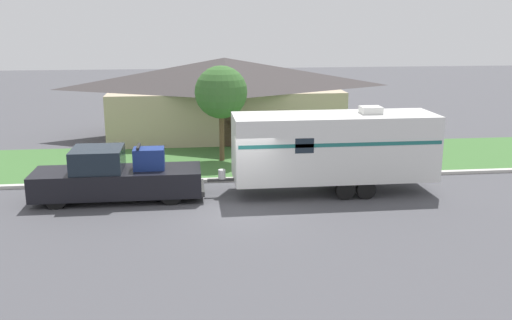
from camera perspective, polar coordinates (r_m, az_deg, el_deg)
name	(u,v)px	position (r m, az deg, el deg)	size (l,w,h in m)	color
ground_plane	(243,210)	(20.71, -1.34, -4.97)	(120.00, 120.00, 0.00)	#47474C
curb_strip	(234,179)	(24.26, -2.20, -1.96)	(80.00, 0.30, 0.14)	beige
lawn_strip	(228,160)	(27.79, -2.81, -0.01)	(80.00, 7.00, 0.03)	#3D6B33
house_across_street	(225,95)	(33.53, -3.14, 6.46)	(13.98, 7.17, 4.53)	tan
pickup_truck	(116,177)	(22.20, -13.82, -1.67)	(6.38, 2.01, 2.10)	black
travel_trailer	(334,147)	(22.51, 7.82, 1.34)	(8.92, 2.35, 3.41)	black
mailbox	(88,158)	(25.16, -16.41, 0.23)	(0.48, 0.20, 1.29)	brown
tree_in_yard	(221,92)	(27.12, -3.51, 6.76)	(2.50, 2.50, 4.59)	brown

